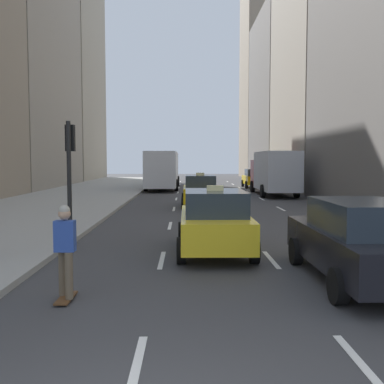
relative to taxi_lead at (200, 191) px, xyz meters
name	(u,v)px	position (x,y,z in m)	size (l,w,h in m)	color
sidewalk_left	(76,197)	(-8.20, 5.89, -0.81)	(8.00, 66.00, 0.15)	#9E9E99
lane_markings	(223,203)	(1.40, 1.89, -0.87)	(5.72, 56.00, 0.01)	white
building_row_right	(329,5)	(10.80, 12.49, 14.16)	(6.00, 67.53, 34.89)	gray
taxi_lead	(200,191)	(0.00, 0.00, 0.00)	(2.02, 4.40, 1.87)	yellow
taxi_second	(254,178)	(5.60, 17.12, 0.00)	(2.02, 4.40, 1.87)	yellow
taxi_third	(214,221)	(0.00, -12.23, 0.00)	(2.02, 4.40, 1.87)	yellow
sedan_black_near	(358,240)	(2.80, -15.25, 0.00)	(2.02, 4.89, 1.73)	black
city_bus	(163,169)	(-2.81, 15.63, 0.91)	(2.80, 11.61, 3.25)	silver
box_truck	(274,172)	(5.60, 7.97, 0.83)	(2.58, 8.40, 3.15)	maroon
skateboarder	(65,248)	(-2.96, -16.40, 0.08)	(0.36, 0.80, 1.75)	brown
traffic_light_pole	(70,165)	(-3.95, -12.12, 1.53)	(0.24, 0.42, 3.60)	black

